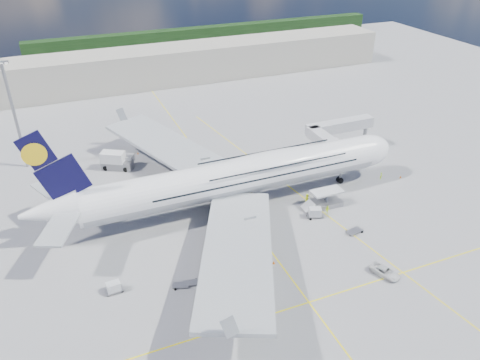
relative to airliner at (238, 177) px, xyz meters
name	(u,v)px	position (x,y,z in m)	size (l,w,h in m)	color
ground	(257,232)	(-0.26, -10.00, -6.87)	(300.00, 300.00, 0.00)	gray
taxi_line_main	(257,232)	(-0.26, -10.00, -6.86)	(0.25, 220.00, 0.01)	yellow
taxi_line_cross	(309,302)	(-0.26, -30.00, -6.86)	(120.00, 0.25, 0.01)	yellow
taxi_line_diag	(296,192)	(13.74, 0.00, -6.86)	(0.25, 100.00, 0.01)	yellow
airliner	(238,177)	(0.00, 0.00, 0.00)	(77.26, 79.15, 23.71)	white
jet_bridge	(334,133)	(29.55, 10.94, -0.02)	(18.80, 12.10, 8.50)	#B7B7BC
cargo_loader	(325,201)	(16.56, -7.11, -5.62)	(8.53, 3.20, 3.67)	silver
light_mast	(15,115)	(-40.26, 35.00, 6.34)	(3.00, 0.70, 25.50)	gray
terminal	(145,67)	(-0.26, 85.00, -0.87)	(180.00, 16.00, 12.00)	#B2AD9E
tree_line	(211,35)	(39.74, 130.00, -2.87)	(160.00, 6.00, 8.00)	#193814
dolly_row_a	(191,283)	(-16.12, -18.99, -6.57)	(2.92, 2.00, 0.39)	gray
dolly_row_b	(181,285)	(-17.85, -18.89, -6.57)	(2.97, 2.23, 0.39)	gray
dolly_row_c	(235,277)	(-9.24, -21.29, -5.83)	(3.40, 2.45, 1.93)	gray
dolly_back	(114,287)	(-28.08, -16.00, -5.87)	(3.05, 1.79, 1.85)	gray
dolly_nose_far	(354,231)	(16.88, -17.27, -6.51)	(3.44, 2.31, 0.46)	gray
dolly_nose_near	(315,212)	(12.54, -9.83, -5.76)	(3.66, 2.78, 2.06)	gray
baggage_tug	(243,286)	(-8.67, -23.28, -6.17)	(2.77, 2.00, 1.57)	silver
catering_truck_inner	(196,165)	(-3.79, 16.70, -4.91)	(7.27, 3.61, 4.16)	gray
catering_truck_outer	(117,161)	(-20.44, 25.66, -4.78)	(8.16, 6.01, 4.49)	gray
service_van	(385,272)	(14.68, -29.28, -6.16)	(2.35, 5.10, 1.42)	silver
crew_nose	(381,176)	(34.22, -2.31, -6.00)	(0.63, 0.41, 1.73)	#BCF019
crew_loader	(327,210)	(15.52, -9.70, -5.97)	(0.87, 0.68, 1.79)	#C8F219
crew_wing	(222,283)	(-11.68, -21.59, -6.10)	(0.90, 0.38, 1.54)	#AAE217
crew_van	(307,198)	(13.79, -4.39, -5.86)	(0.98, 0.64, 2.01)	#D7EF19
crew_tug	(257,289)	(-7.00, -25.14, -5.99)	(1.14, 0.65, 1.76)	#C7DA17
cone_nose	(401,177)	(38.84, -3.55, -6.59)	(0.45, 0.45, 0.57)	orange
cone_wing_left_inner	(191,164)	(-3.77, 20.65, -6.59)	(0.45, 0.45, 0.58)	orange
cone_wing_left_outer	(138,153)	(-14.42, 31.55, -6.59)	(0.45, 0.45, 0.58)	orange
cone_wing_right_inner	(274,262)	(-1.30, -19.54, -6.58)	(0.47, 0.47, 0.59)	orange
cone_wing_right_outer	(249,321)	(-10.64, -30.27, -6.59)	(0.45, 0.45, 0.58)	orange
cone_tail	(61,240)	(-34.95, 1.03, -6.57)	(0.49, 0.49, 0.62)	orange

